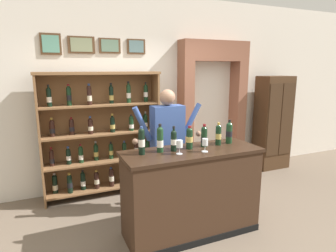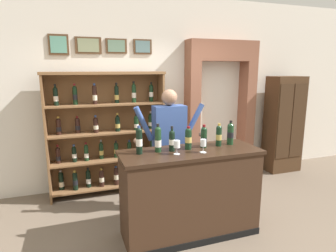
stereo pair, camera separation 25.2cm
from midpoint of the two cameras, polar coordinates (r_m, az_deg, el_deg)
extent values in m
cube|color=#6B5B4C|center=(3.73, 2.02, -20.68)|extent=(14.00, 14.00, 0.02)
cube|color=silver|center=(4.92, -7.27, 6.80)|extent=(12.00, 0.16, 3.15)
cube|color=#4C331E|center=(4.63, -23.95, 14.79)|extent=(0.29, 0.02, 0.30)
cube|color=#56927E|center=(4.62, -23.95, 14.80)|extent=(0.23, 0.01, 0.24)
cube|color=#4C331E|center=(4.65, -18.51, 15.16)|extent=(0.39, 0.02, 0.25)
cube|color=gray|center=(4.64, -18.49, 15.17)|extent=(0.31, 0.01, 0.20)
cube|color=#4C331E|center=(4.71, -13.15, 15.39)|extent=(0.33, 0.02, 0.23)
cube|color=slate|center=(4.70, -13.11, 15.40)|extent=(0.27, 0.01, 0.18)
cube|color=#4C331E|center=(4.81, -7.95, 15.49)|extent=(0.30, 0.02, 0.23)
cube|color=slate|center=(4.80, -7.91, 15.50)|extent=(0.24, 0.01, 0.19)
cube|color=brown|center=(4.46, -25.76, -2.77)|extent=(0.03, 0.35, 1.92)
cube|color=brown|center=(4.71, -4.07, -0.94)|extent=(0.03, 0.35, 1.92)
cube|color=brown|center=(4.66, -14.93, -1.43)|extent=(1.78, 0.02, 1.92)
cube|color=brown|center=(4.76, -14.10, -11.74)|extent=(1.72, 0.33, 0.03)
cylinder|color=black|center=(4.71, -23.16, -10.87)|extent=(0.08, 0.08, 0.24)
sphere|color=black|center=(4.66, -23.28, -9.42)|extent=(0.07, 0.07, 0.07)
cylinder|color=black|center=(4.65, -23.31, -9.11)|extent=(0.03, 0.03, 0.07)
cylinder|color=#99999E|center=(4.65, -23.33, -8.83)|extent=(0.04, 0.04, 0.03)
cylinder|color=beige|center=(4.72, -23.12, -11.25)|extent=(0.08, 0.08, 0.08)
cylinder|color=black|center=(4.63, -20.57, -11.04)|extent=(0.08, 0.08, 0.24)
sphere|color=black|center=(4.59, -20.69, -9.55)|extent=(0.07, 0.07, 0.07)
cylinder|color=black|center=(4.58, -20.71, -9.26)|extent=(0.04, 0.04, 0.07)
cylinder|color=#B79338|center=(4.57, -20.73, -8.99)|extent=(0.04, 0.04, 0.03)
cylinder|color=black|center=(4.63, -20.57, -11.03)|extent=(0.08, 0.08, 0.08)
cylinder|color=black|center=(4.68, -18.14, -10.65)|extent=(0.08, 0.08, 0.24)
sphere|color=black|center=(4.64, -18.24, -9.22)|extent=(0.07, 0.07, 0.07)
cylinder|color=black|center=(4.63, -18.27, -8.84)|extent=(0.03, 0.03, 0.08)
cylinder|color=black|center=(4.62, -18.29, -8.50)|extent=(0.04, 0.04, 0.03)
cylinder|color=silver|center=(4.69, -18.13, -10.86)|extent=(0.08, 0.08, 0.08)
cylinder|color=black|center=(4.67, -15.63, -10.64)|extent=(0.08, 0.08, 0.23)
sphere|color=black|center=(4.62, -15.71, -9.26)|extent=(0.07, 0.07, 0.07)
cylinder|color=black|center=(4.61, -15.73, -8.95)|extent=(0.03, 0.03, 0.07)
cylinder|color=#B79338|center=(4.61, -15.74, -8.68)|extent=(0.04, 0.04, 0.03)
cylinder|color=beige|center=(4.67, -15.63, -10.66)|extent=(0.08, 0.08, 0.07)
cylinder|color=black|center=(4.69, -12.80, -10.25)|extent=(0.08, 0.08, 0.25)
sphere|color=black|center=(4.64, -12.87, -8.74)|extent=(0.07, 0.07, 0.07)
cylinder|color=black|center=(4.63, -12.88, -8.48)|extent=(0.03, 0.03, 0.06)
cylinder|color=navy|center=(4.63, -12.89, -8.25)|extent=(0.04, 0.04, 0.03)
cylinder|color=beige|center=(4.69, -12.80, -10.21)|extent=(0.08, 0.08, 0.08)
cylinder|color=black|center=(4.80, -10.60, -9.68)|extent=(0.08, 0.08, 0.24)
sphere|color=black|center=(4.76, -10.66, -8.26)|extent=(0.07, 0.07, 0.07)
cylinder|color=black|center=(4.75, -10.67, -8.00)|extent=(0.04, 0.04, 0.06)
cylinder|color=black|center=(4.74, -10.68, -7.78)|extent=(0.04, 0.04, 0.03)
cylinder|color=tan|center=(4.80, -10.60, -9.71)|extent=(0.08, 0.08, 0.08)
cylinder|color=#19381E|center=(4.83, -7.63, -9.41)|extent=(0.08, 0.08, 0.25)
sphere|color=#19381E|center=(4.78, -7.67, -7.94)|extent=(0.07, 0.07, 0.07)
cylinder|color=#19381E|center=(4.77, -7.69, -7.55)|extent=(0.04, 0.04, 0.08)
cylinder|color=#99999E|center=(4.76, -7.70, -7.19)|extent=(0.04, 0.04, 0.03)
cylinder|color=beige|center=(4.82, -7.63, -9.31)|extent=(0.08, 0.08, 0.08)
cylinder|color=black|center=(4.85, -5.51, -9.30)|extent=(0.08, 0.08, 0.24)
sphere|color=black|center=(4.81, -5.54, -7.90)|extent=(0.07, 0.07, 0.07)
cylinder|color=black|center=(4.80, -5.54, -7.51)|extent=(0.03, 0.03, 0.08)
cylinder|color=maroon|center=(4.79, -5.55, -7.14)|extent=(0.04, 0.04, 0.03)
cylinder|color=beige|center=(4.86, -5.51, -9.37)|extent=(0.08, 0.08, 0.08)
cube|color=brown|center=(4.61, -14.36, -6.74)|extent=(1.72, 0.33, 0.02)
cylinder|color=black|center=(4.55, -23.73, -6.12)|extent=(0.07, 0.07, 0.20)
sphere|color=black|center=(4.52, -23.84, -4.81)|extent=(0.07, 0.07, 0.07)
cylinder|color=black|center=(4.51, -23.88, -4.42)|extent=(0.03, 0.03, 0.08)
cylinder|color=maroon|center=(4.50, -23.91, -4.07)|extent=(0.03, 0.03, 0.03)
cylinder|color=black|center=(4.56, -23.70, -6.44)|extent=(0.07, 0.07, 0.07)
cylinder|color=black|center=(4.53, -20.81, -5.97)|extent=(0.07, 0.07, 0.20)
sphere|color=black|center=(4.50, -20.90, -4.68)|extent=(0.07, 0.07, 0.07)
cylinder|color=black|center=(4.50, -20.93, -4.33)|extent=(0.03, 0.03, 0.07)
cylinder|color=navy|center=(4.49, -20.95, -4.01)|extent=(0.04, 0.04, 0.03)
cylinder|color=silver|center=(4.53, -20.81, -6.00)|extent=(0.07, 0.07, 0.06)
cylinder|color=#19381E|center=(4.54, -18.58, -5.69)|extent=(0.07, 0.07, 0.21)
sphere|color=#19381E|center=(4.51, -18.67, -4.33)|extent=(0.07, 0.07, 0.07)
cylinder|color=#19381E|center=(4.50, -18.69, -3.95)|extent=(0.03, 0.03, 0.07)
cylinder|color=maroon|center=(4.50, -18.71, -3.62)|extent=(0.03, 0.03, 0.03)
cylinder|color=silver|center=(4.55, -18.56, -5.96)|extent=(0.07, 0.07, 0.07)
cylinder|color=black|center=(4.59, -15.75, -5.31)|extent=(0.07, 0.07, 0.22)
sphere|color=black|center=(4.55, -15.83, -3.93)|extent=(0.07, 0.07, 0.07)
cylinder|color=black|center=(4.55, -15.85, -3.51)|extent=(0.03, 0.03, 0.08)
cylinder|color=#99999E|center=(4.54, -15.87, -3.13)|extent=(0.03, 0.03, 0.03)
cylinder|color=tan|center=(4.59, -15.74, -5.44)|extent=(0.07, 0.07, 0.07)
cylinder|color=#19381E|center=(4.61, -12.88, -5.13)|extent=(0.07, 0.07, 0.21)
sphere|color=#19381E|center=(4.58, -12.94, -3.83)|extent=(0.07, 0.07, 0.07)
cylinder|color=#19381E|center=(4.58, -12.95, -3.54)|extent=(0.03, 0.03, 0.06)
cylinder|color=black|center=(4.57, -12.96, -3.31)|extent=(0.03, 0.03, 0.03)
cylinder|color=tan|center=(4.62, -12.87, -5.21)|extent=(0.07, 0.07, 0.07)
cylinder|color=black|center=(4.64, -10.27, -4.94)|extent=(0.07, 0.07, 0.20)
sphere|color=black|center=(4.61, -10.31, -3.66)|extent=(0.07, 0.07, 0.07)
cylinder|color=black|center=(4.61, -10.32, -3.36)|extent=(0.03, 0.03, 0.06)
cylinder|color=navy|center=(4.60, -10.33, -3.11)|extent=(0.03, 0.03, 0.03)
cylinder|color=black|center=(4.65, -10.26, -5.22)|extent=(0.07, 0.07, 0.07)
cylinder|color=black|center=(4.66, -7.92, -4.79)|extent=(0.07, 0.07, 0.21)
sphere|color=black|center=(4.63, -7.95, -3.50)|extent=(0.07, 0.07, 0.07)
cylinder|color=black|center=(4.63, -7.97, -3.09)|extent=(0.03, 0.03, 0.08)
cylinder|color=maroon|center=(4.62, -7.98, -2.72)|extent=(0.03, 0.03, 0.03)
cylinder|color=silver|center=(4.66, -7.92, -4.71)|extent=(0.07, 0.07, 0.07)
cylinder|color=#19381E|center=(4.71, -5.72, -4.59)|extent=(0.07, 0.07, 0.20)
sphere|color=#19381E|center=(4.68, -5.75, -3.35)|extent=(0.07, 0.07, 0.07)
cylinder|color=#19381E|center=(4.68, -5.76, -2.92)|extent=(0.03, 0.03, 0.08)
cylinder|color=black|center=(4.67, -5.77, -2.55)|extent=(0.03, 0.03, 0.03)
cylinder|color=tan|center=(4.72, -5.72, -4.79)|extent=(0.07, 0.07, 0.06)
cube|color=brown|center=(4.49, -14.64, -1.44)|extent=(1.72, 0.33, 0.03)
cylinder|color=black|center=(4.45, -23.69, -0.69)|extent=(0.07, 0.07, 0.20)
sphere|color=black|center=(4.43, -23.80, 0.66)|extent=(0.07, 0.07, 0.07)
cylinder|color=black|center=(4.42, -23.83, 1.01)|extent=(0.03, 0.03, 0.07)
cylinder|color=#B79338|center=(4.42, -23.85, 1.32)|extent=(0.04, 0.04, 0.03)
cylinder|color=black|center=(4.45, -23.67, -0.90)|extent=(0.08, 0.08, 0.06)
cylinder|color=black|center=(4.47, -20.26, -0.41)|extent=(0.07, 0.07, 0.20)
sphere|color=black|center=(4.45, -20.35, 0.89)|extent=(0.07, 0.07, 0.07)
cylinder|color=black|center=(4.45, -20.38, 1.21)|extent=(0.03, 0.03, 0.06)
cylinder|color=maroon|center=(4.44, -20.39, 1.47)|extent=(0.03, 0.03, 0.03)
cylinder|color=black|center=(4.47, -20.25, -0.59)|extent=(0.08, 0.08, 0.06)
cylinder|color=black|center=(4.43, -16.83, -0.33)|extent=(0.07, 0.07, 0.19)
sphere|color=black|center=(4.41, -16.90, 0.95)|extent=(0.07, 0.07, 0.07)
cylinder|color=black|center=(4.40, -16.93, 1.36)|extent=(0.03, 0.03, 0.07)
cylinder|color=navy|center=(4.40, -16.95, 1.71)|extent=(0.03, 0.03, 0.03)
cylinder|color=beige|center=(4.43, -16.82, -0.47)|extent=(0.08, 0.08, 0.06)
cylinder|color=black|center=(4.47, -12.63, 0.05)|extent=(0.07, 0.07, 0.20)
sphere|color=black|center=(4.45, -12.69, 1.39)|extent=(0.07, 0.07, 0.07)
cylinder|color=black|center=(4.44, -12.71, 1.83)|extent=(0.03, 0.03, 0.08)
cylinder|color=#B79338|center=(4.44, -12.72, 2.22)|extent=(0.03, 0.03, 0.03)
cylinder|color=tan|center=(4.47, -12.62, -0.12)|extent=(0.08, 0.08, 0.06)
cylinder|color=#19381E|center=(4.52, -8.94, 0.29)|extent=(0.07, 0.07, 0.19)
sphere|color=#19381E|center=(4.51, -8.98, 1.56)|extent=(0.07, 0.07, 0.07)
cylinder|color=#19381E|center=(4.50, -8.99, 1.86)|extent=(0.03, 0.03, 0.06)
cylinder|color=black|center=(4.50, -9.00, 2.12)|extent=(0.03, 0.03, 0.03)
cylinder|color=silver|center=(4.53, -8.93, -0.04)|extent=(0.08, 0.08, 0.06)
cylinder|color=black|center=(4.64, -6.12, 0.65)|extent=(0.07, 0.07, 0.19)
sphere|color=black|center=(4.62, -6.15, 1.89)|extent=(0.07, 0.07, 0.07)
cylinder|color=black|center=(4.62, -6.16, 2.33)|extent=(0.03, 0.03, 0.08)
cylinder|color=#99999E|center=(4.61, -6.17, 2.71)|extent=(0.03, 0.03, 0.03)
cylinder|color=silver|center=(4.65, -6.12, 0.35)|extent=(0.08, 0.08, 0.06)
cube|color=brown|center=(4.42, -14.93, 4.09)|extent=(1.72, 0.33, 0.02)
cylinder|color=black|center=(4.36, -24.26, 5.04)|extent=(0.07, 0.07, 0.23)
sphere|color=black|center=(4.35, -24.39, 6.60)|extent=(0.07, 0.07, 0.07)
cylinder|color=black|center=(4.35, -24.42, 7.02)|extent=(0.03, 0.03, 0.08)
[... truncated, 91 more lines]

